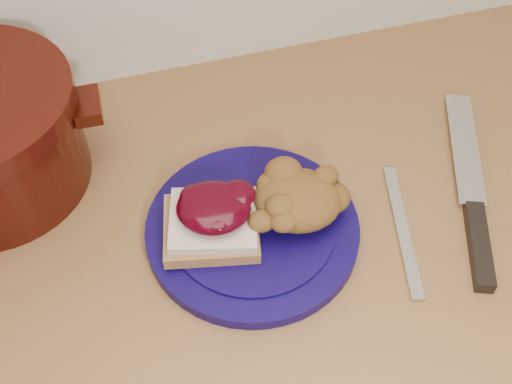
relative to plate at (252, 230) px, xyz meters
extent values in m
cube|color=beige|center=(-0.01, 0.01, -0.48)|extent=(4.00, 0.60, 0.86)
cylinder|color=#0C043E|center=(0.00, 0.00, 0.00)|extent=(0.31, 0.31, 0.02)
cube|color=olive|center=(-0.05, 0.00, 0.02)|extent=(0.12, 0.11, 0.02)
cube|color=beige|center=(-0.04, 0.00, 0.03)|extent=(0.11, 0.11, 0.01)
ellipsoid|color=black|center=(-0.04, 0.01, 0.05)|extent=(0.10, 0.10, 0.02)
ellipsoid|color=brown|center=(0.05, 0.00, 0.04)|extent=(0.12, 0.11, 0.05)
cube|color=black|center=(0.24, -0.09, 0.00)|extent=(0.06, 0.11, 0.02)
cube|color=silver|center=(0.29, 0.05, 0.00)|extent=(0.10, 0.19, 0.00)
cube|color=silver|center=(0.17, -0.04, 0.00)|extent=(0.06, 0.18, 0.00)
cube|color=black|center=(-0.15, 0.16, 0.08)|extent=(0.03, 0.05, 0.02)
camera|label=1|loc=(-0.11, -0.41, 0.60)|focal=45.00mm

